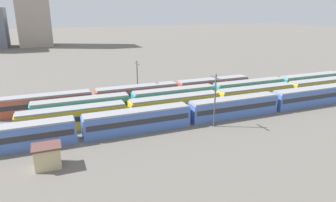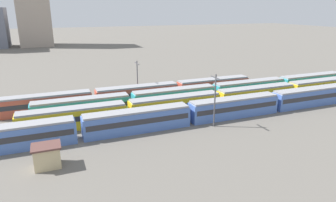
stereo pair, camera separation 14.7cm
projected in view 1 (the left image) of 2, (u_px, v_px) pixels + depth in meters
name	position (u px, v px, depth m)	size (l,w,h in m)	color
ground_plane	(71.00, 123.00, 53.76)	(600.00, 600.00, 0.00)	#666059
train_track_0	(234.00, 107.00, 56.71)	(93.60, 3.06, 3.75)	#4C70BC
train_track_1	(290.00, 91.00, 67.95)	(112.50, 3.06, 3.75)	yellow
train_track_2	(249.00, 88.00, 69.90)	(93.60, 3.06, 3.75)	teal
train_track_3	(138.00, 94.00, 65.41)	(55.80, 3.06, 3.75)	#BC4C38
catenary_pole_0	(215.00, 98.00, 50.95)	(0.24, 3.20, 9.26)	#4C4C51
catenary_pole_1	(137.00, 77.00, 67.65)	(0.24, 3.20, 8.60)	#4C4C51
signal_hut	(47.00, 156.00, 38.60)	(3.60, 3.00, 3.04)	#C6B284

